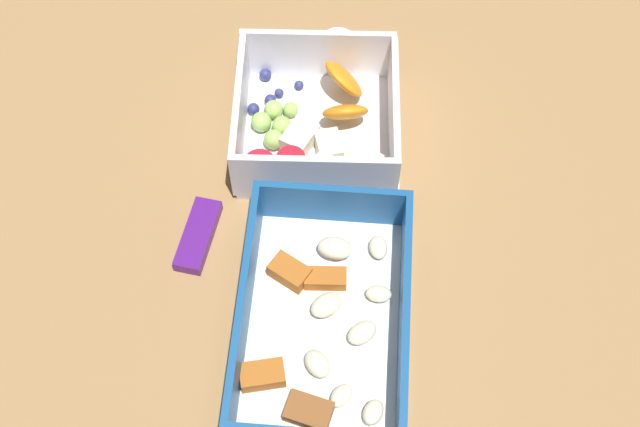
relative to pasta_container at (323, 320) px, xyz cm
name	(u,v)px	position (x,y,z in cm)	size (l,w,h in cm)	color
table_surface	(323,215)	(11.50, -0.31, -2.69)	(80.00, 80.00, 2.00)	#9E7547
pasta_container	(323,320)	(0.00, 0.00, 0.00)	(22.51, 15.58, 5.46)	white
fruit_bowl	(315,124)	(19.45, 0.17, 0.41)	(15.53, 15.40, 6.28)	white
candy_bar	(198,236)	(8.78, 10.64, -1.09)	(7.00, 2.40, 1.20)	#51197A
paper_cup_liner	(338,45)	(30.14, -2.39, -0.90)	(3.42, 3.42, 1.58)	white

